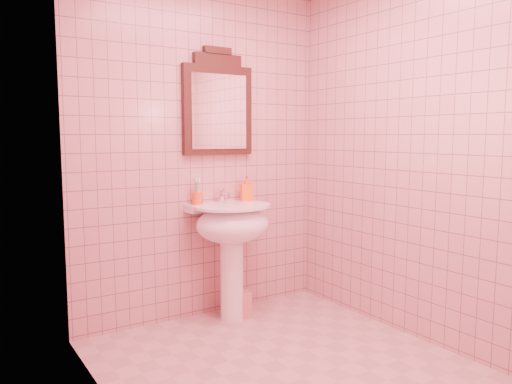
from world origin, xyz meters
TOP-DOWN VIEW (x-y plane):
  - floor at (0.00, 0.00)m, footprint 2.20×2.20m
  - back_wall at (0.00, 1.10)m, footprint 2.00×0.02m
  - pedestal_sink at (0.12, 0.87)m, footprint 0.58×0.58m
  - faucet at (0.12, 1.01)m, footprint 0.04×0.16m
  - mirror at (0.12, 1.07)m, footprint 0.57×0.06m
  - toothbrush_cup at (-0.08, 1.03)m, footprint 0.07×0.07m
  - soap_dispenser at (0.33, 1.00)m, footprint 0.11×0.12m
  - towel at (0.18, 0.87)m, footprint 0.17×0.13m

SIDE VIEW (x-z plane):
  - floor at x=0.00m, z-range 0.00..0.00m
  - towel at x=0.18m, z-range 0.00..0.20m
  - pedestal_sink at x=0.12m, z-range 0.23..1.09m
  - toothbrush_cup at x=-0.08m, z-range 0.83..1.00m
  - faucet at x=0.12m, z-range 0.87..0.97m
  - soap_dispenser at x=0.33m, z-range 0.86..1.06m
  - back_wall at x=0.00m, z-range 0.00..2.50m
  - mirror at x=0.12m, z-range 1.19..1.98m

